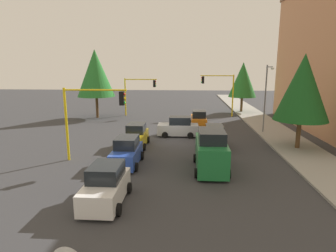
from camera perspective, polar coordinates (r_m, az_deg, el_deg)
The scene contains 17 objects.
ground_plane at distance 26.60m, azimuth 1.09°, elevation -3.04°, with size 120.00×120.00×0.00m, color #353538.
sidewalk_kerb at distance 32.76m, azimuth 20.22°, elevation -0.82°, with size 80.00×4.00×0.15m, color gray.
lane_arrow_near at distance 16.27m, azimuth -11.88°, elevation -13.12°, with size 2.40×1.10×1.10m.
traffic_signal_near_right at distance 21.07m, azimuth -15.23°, elevation 3.19°, with size 0.36×4.59×5.34m.
traffic_signal_far_left at distance 40.04m, azimuth 10.38°, elevation 7.67°, with size 0.36×4.59×5.78m.
traffic_signal_far_right at distance 40.40m, azimuth -5.97°, elevation 7.34°, with size 0.36×4.59×5.26m.
street_lamp_curbside at distance 30.47m, azimuth 19.15°, elevation 6.50°, with size 2.15×0.28×7.00m.
tree_roadside_far at distance 44.51m, azimuth 14.75°, elevation 8.94°, with size 4.10×4.10×7.50m.
tree_opposite_side at distance 39.64m, azimuth -14.33°, elevation 10.20°, with size 4.95×4.95×9.09m.
tree_roadside_near at distance 25.50m, azimuth 25.38°, elevation 6.97°, with size 4.30×4.30×7.86m.
delivery_van_green at distance 19.16m, azimuth 8.60°, elevation -5.07°, with size 4.80×2.22×2.77m.
car_silver at distance 28.33m, azimuth 2.11°, elevation -0.27°, with size 1.96×3.99×1.98m.
car_orange at distance 32.63m, azimuth 6.17°, elevation 1.27°, with size 4.11×2.00×1.98m.
car_yellow at distance 24.86m, azimuth -6.40°, elevation -2.04°, with size 3.92×1.98×1.98m.
car_white at distance 14.99m, azimuth -12.34°, elevation -11.64°, with size 3.94×2.06×1.98m.
car_black at distance 24.65m, azimuth 9.22°, elevation -2.24°, with size 3.70×1.95×1.98m.
car_blue at distance 20.28m, azimuth -8.27°, elevation -5.25°, with size 4.01×1.99×1.98m.
Camera 1 is at (25.70, 1.23, 6.76)m, focal length 30.43 mm.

